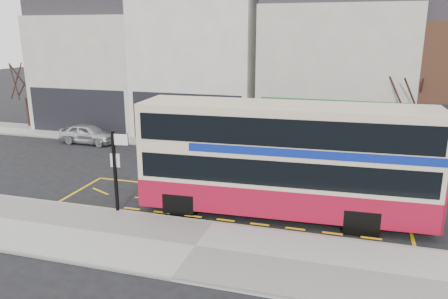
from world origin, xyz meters
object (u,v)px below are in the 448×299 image
(double_decker_bus, at_px, (285,159))
(bus_stop_post, at_px, (116,164))
(street_tree_left, at_px, (24,72))
(street_tree_right, at_px, (407,87))
(car_silver, at_px, (88,134))
(car_grey, at_px, (246,146))
(car_white, at_px, (394,155))

(double_decker_bus, relative_size, bus_stop_post, 3.46)
(street_tree_left, bearing_deg, street_tree_right, -1.76)
(car_silver, bearing_deg, car_grey, -91.09)
(car_grey, relative_size, street_tree_left, 0.69)
(double_decker_bus, xyz_separation_m, car_silver, (-13.83, 7.76, -1.68))
(car_silver, relative_size, car_grey, 0.89)
(bus_stop_post, relative_size, street_tree_left, 0.53)
(car_silver, relative_size, street_tree_left, 0.61)
(car_white, bearing_deg, double_decker_bus, 133.78)
(double_decker_bus, height_order, street_tree_right, street_tree_right)
(double_decker_bus, relative_size, street_tree_right, 1.88)
(car_grey, bearing_deg, car_silver, 78.49)
(car_white, distance_m, street_tree_left, 25.82)
(double_decker_bus, distance_m, car_grey, 8.21)
(double_decker_bus, bearing_deg, street_tree_right, 60.16)
(car_silver, distance_m, street_tree_left, 8.38)
(street_tree_left, xyz_separation_m, street_tree_right, (25.91, -0.80, -0.11))
(street_tree_right, bearing_deg, car_silver, -173.44)
(double_decker_bus, xyz_separation_m, car_grey, (-3.30, 7.34, -1.62))
(car_white, height_order, street_tree_left, street_tree_left)
(bus_stop_post, distance_m, car_silver, 12.22)
(car_white, relative_size, street_tree_right, 0.74)
(bus_stop_post, bearing_deg, street_tree_left, 131.80)
(car_grey, bearing_deg, bus_stop_post, 152.77)
(double_decker_bus, relative_size, car_grey, 2.67)
(bus_stop_post, relative_size, car_white, 0.73)
(car_white, height_order, street_tree_right, street_tree_right)
(car_silver, height_order, street_tree_right, street_tree_right)
(bus_stop_post, height_order, car_grey, bus_stop_post)
(bus_stop_post, xyz_separation_m, car_white, (10.85, 9.69, -1.43))
(car_grey, xyz_separation_m, street_tree_left, (-17.53, 3.40, 3.46))
(car_white, bearing_deg, street_tree_left, 67.61)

